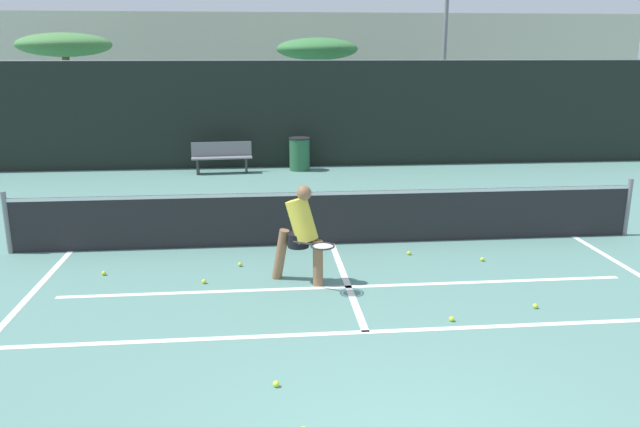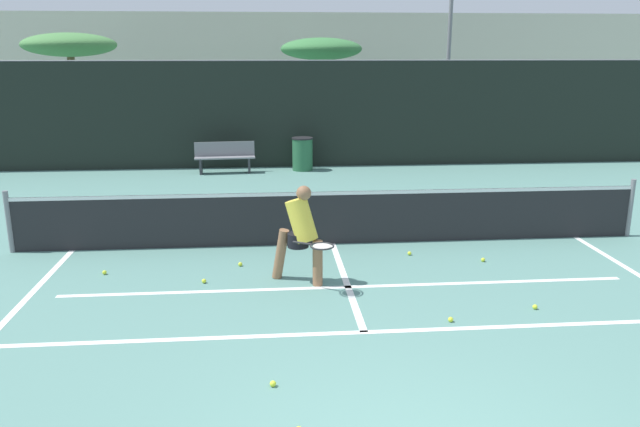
{
  "view_description": "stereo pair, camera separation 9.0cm",
  "coord_description": "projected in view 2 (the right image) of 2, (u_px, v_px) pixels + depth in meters",
  "views": [
    {
      "loc": [
        -1.24,
        -4.02,
        3.35
      ],
      "look_at": [
        -0.35,
        5.04,
        0.95
      ],
      "focal_mm": 35.0,
      "sensor_mm": 36.0,
      "label": 1
    },
    {
      "loc": [
        -1.15,
        -4.03,
        3.35
      ],
      "look_at": [
        -0.35,
        5.04,
        0.95
      ],
      "focal_mm": 35.0,
      "sensor_mm": 36.0,
      "label": 2
    }
  ],
  "objects": [
    {
      "name": "tennis_ball_scattered_9",
      "position": [
        451.0,
        319.0,
        7.91
      ],
      "size": [
        0.07,
        0.07,
        0.07
      ],
      "primitive_type": "sphere",
      "color": "#D1E033",
      "rests_on": "ground"
    },
    {
      "name": "tennis_ball_scattered_11",
      "position": [
        240.0,
        264.0,
        9.94
      ],
      "size": [
        0.07,
        0.07,
        0.07
      ],
      "primitive_type": "sphere",
      "color": "#D1E033",
      "rests_on": "ground"
    },
    {
      "name": "court_center_mark",
      "position": [
        345.0,
        279.0,
        9.37
      ],
      "size": [
        0.1,
        3.62,
        0.01
      ],
      "primitive_type": "cube",
      "color": "white",
      "rests_on": "ground"
    },
    {
      "name": "tennis_ball_scattered_2",
      "position": [
        535.0,
        307.0,
        8.3
      ],
      "size": [
        0.07,
        0.07,
        0.07
      ],
      "primitive_type": "sphere",
      "color": "#D1E033",
      "rests_on": "ground"
    },
    {
      "name": "court_baseline_near",
      "position": [
        364.0,
        332.0,
        7.62
      ],
      "size": [
        11.0,
        0.1,
        0.01
      ],
      "primitive_type": "cube",
      "color": "white",
      "rests_on": "ground"
    },
    {
      "name": "tree_mid",
      "position": [
        70.0,
        46.0,
        23.72
      ],
      "size": [
        3.49,
        3.49,
        3.97
      ],
      "color": "brown",
      "rests_on": "ground"
    },
    {
      "name": "tennis_ball_scattered_6",
      "position": [
        105.0,
        272.0,
        9.58
      ],
      "size": [
        0.07,
        0.07,
        0.07
      ],
      "primitive_type": "sphere",
      "color": "#D1E033",
      "rests_on": "ground"
    },
    {
      "name": "tennis_ball_scattered_5",
      "position": [
        204.0,
        281.0,
        9.22
      ],
      "size": [
        0.07,
        0.07,
        0.07
      ],
      "primitive_type": "sphere",
      "color": "#D1E033",
      "rests_on": "ground"
    },
    {
      "name": "court_sideline_left",
      "position": [
        35.0,
        289.0,
        8.99
      ],
      "size": [
        0.1,
        4.62,
        0.01
      ],
      "primitive_type": "cube",
      "color": "white",
      "rests_on": "ground"
    },
    {
      "name": "tree_west",
      "position": [
        321.0,
        50.0,
        25.42
      ],
      "size": [
        3.33,
        3.33,
        3.82
      ],
      "color": "brown",
      "rests_on": "ground"
    },
    {
      "name": "courtside_bench",
      "position": [
        225.0,
        156.0,
        17.37
      ],
      "size": [
        1.69,
        0.49,
        0.86
      ],
      "rotation": [
        0.0,
        0.0,
        0.07
      ],
      "color": "slate",
      "rests_on": "ground"
    },
    {
      "name": "tennis_ball_scattered_4",
      "position": [
        409.0,
        253.0,
        10.48
      ],
      "size": [
        0.07,
        0.07,
        0.07
      ],
      "primitive_type": "sphere",
      "color": "#D1E033",
      "rests_on": "ground"
    },
    {
      "name": "tennis_ball_scattered_10",
      "position": [
        483.0,
        260.0,
        10.15
      ],
      "size": [
        0.07,
        0.07,
        0.07
      ],
      "primitive_type": "sphere",
      "color": "#D1E033",
      "rests_on": "ground"
    },
    {
      "name": "building_far",
      "position": [
        287.0,
        66.0,
        31.22
      ],
      "size": [
        36.0,
        2.4,
        5.06
      ],
      "primitive_type": "cube",
      "color": "beige",
      "rests_on": "ground"
    },
    {
      "name": "court_service_line",
      "position": [
        348.0,
        287.0,
        9.07
      ],
      "size": [
        8.25,
        0.1,
        0.01
      ],
      "primitive_type": "cube",
      "color": "white",
      "rests_on": "ground"
    },
    {
      "name": "parked_car",
      "position": [
        405.0,
        132.0,
        21.91
      ],
      "size": [
        1.76,
        4.55,
        1.3
      ],
      "color": "black",
      "rests_on": "ground"
    },
    {
      "name": "net",
      "position": [
        333.0,
        216.0,
        10.98
      ],
      "size": [
        11.09,
        0.09,
        1.07
      ],
      "color": "slate",
      "rests_on": "ground"
    },
    {
      "name": "court_sideline_right",
      "position": [
        631.0,
        270.0,
        9.75
      ],
      "size": [
        0.1,
        4.62,
        0.01
      ],
      "primitive_type": "cube",
      "color": "white",
      "rests_on": "ground"
    },
    {
      "name": "fence_back",
      "position": [
        305.0,
        114.0,
        18.06
      ],
      "size": [
        24.0,
        0.06,
        3.07
      ],
      "color": "black",
      "rests_on": "ground"
    },
    {
      "name": "trash_bin",
      "position": [
        302.0,
        154.0,
        17.75
      ],
      "size": [
        0.6,
        0.6,
        0.94
      ],
      "color": "#28603D",
      "rests_on": "ground"
    },
    {
      "name": "tennis_ball_scattered_0",
      "position": [
        273.0,
        384.0,
        6.39
      ],
      "size": [
        0.07,
        0.07,
        0.07
      ],
      "primitive_type": "sphere",
      "color": "#D1E033",
      "rests_on": "ground"
    },
    {
      "name": "player_practicing",
      "position": [
        301.0,
        231.0,
        9.06
      ],
      "size": [
        0.96,
        1.0,
        1.48
      ],
      "rotation": [
        0.0,
        0.0,
        -0.54
      ],
      "color": "#8C6042",
      "rests_on": "ground"
    }
  ]
}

